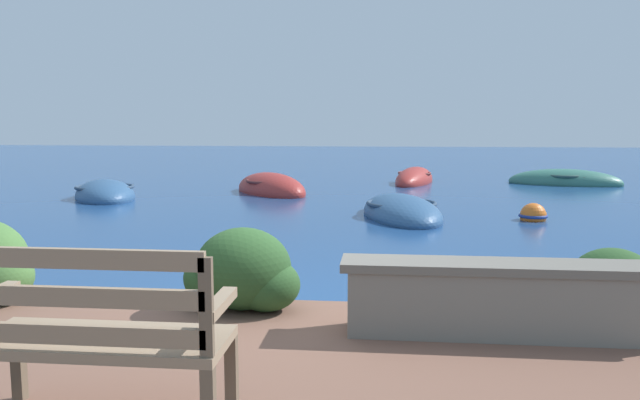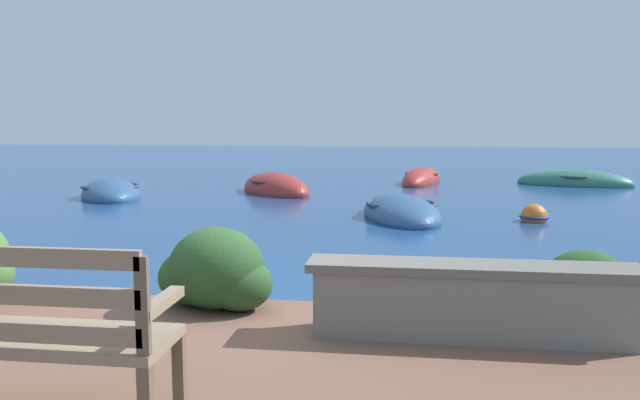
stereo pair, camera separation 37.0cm
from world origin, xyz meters
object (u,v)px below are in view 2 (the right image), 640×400
park_bench (43,331)px  mooring_buoy (534,217)px  rowboat_mid (111,195)px  rowboat_far (276,190)px  rowboat_distant (422,181)px  rowboat_outer (574,183)px  rowboat_nearest (401,214)px

park_bench → mooring_buoy: (3.95, 8.38, -0.62)m
park_bench → rowboat_mid: 11.71m
rowboat_far → rowboat_distant: rowboat_far is taller
rowboat_mid → mooring_buoy: size_ratio=5.47×
park_bench → rowboat_distant: bearing=80.6°
rowboat_mid → mooring_buoy: bearing=46.6°
park_bench → rowboat_distant: size_ratio=0.39×
rowboat_mid → rowboat_outer: bearing=82.2°
rowboat_outer → rowboat_far: bearing=-143.3°
rowboat_distant → rowboat_nearest: bearing=8.0°
park_bench → rowboat_far: size_ratio=0.44×
rowboat_far → mooring_buoy: 6.50m
rowboat_nearest → rowboat_mid: 6.89m
rowboat_distant → park_bench: bearing=4.4°
rowboat_mid → park_bench: bearing=-4.4°
rowboat_nearest → rowboat_mid: (-6.57, 2.08, 0.00)m
rowboat_distant → mooring_buoy: 7.01m
rowboat_far → mooring_buoy: rowboat_far is taller
park_bench → rowboat_outer: 16.30m
rowboat_outer → rowboat_distant: (-4.11, 0.15, 0.00)m
rowboat_mid → mooring_buoy: (8.86, -2.23, 0.01)m
rowboat_mid → rowboat_nearest: bearing=43.2°
rowboat_nearest → rowboat_outer: rowboat_outer is taller
rowboat_far → rowboat_outer: size_ratio=0.88×
rowboat_outer → mooring_buoy: size_ratio=6.40×
rowboat_mid → rowboat_outer: (11.22, 4.40, -0.00)m
rowboat_mid → rowboat_far: bearing=83.5°
park_bench → rowboat_nearest: bearing=77.8°
rowboat_mid → mooring_buoy: rowboat_mid is taller
park_bench → rowboat_nearest: size_ratio=0.41×
park_bench → rowboat_mid: size_ratio=0.45×
rowboat_nearest → mooring_buoy: bearing=72.8°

